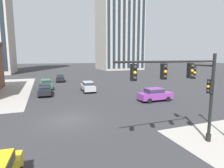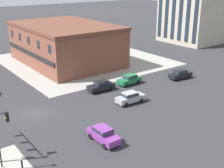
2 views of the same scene
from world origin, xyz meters
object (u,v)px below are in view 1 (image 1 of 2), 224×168
Objects in this scene: car_cross_eastbound at (88,86)px; car_parked_curb at (60,78)px; car_main_southbound_far at (155,94)px; traffic_signal_main at (191,84)px; car_cross_westbound at (45,89)px; car_main_northbound_far at (46,84)px.

car_cross_eastbound and car_parked_curb have the same top height.
car_main_southbound_far is 11.44m from car_cross_eastbound.
traffic_signal_main is at bearing -113.40° from car_main_southbound_far.
car_cross_westbound is 15.45m from car_parked_curb.
traffic_signal_main is at bearing -84.82° from car_cross_eastbound.
car_main_southbound_far is 0.99× the size of car_cross_eastbound.
car_cross_westbound is (-13.12, 8.83, 0.00)m from car_main_southbound_far.
car_cross_eastbound is 14.80m from car_parked_curb.
car_main_southbound_far is at bearing -55.30° from car_cross_eastbound.
car_main_northbound_far is 1.01× the size of car_cross_westbound.
car_main_southbound_far is at bearing -33.93° from car_cross_westbound.
car_cross_westbound is at bearing -174.98° from car_cross_eastbound.
car_parked_curb is (-4.94, 34.69, -3.00)m from traffic_signal_main.
car_main_northbound_far and car_parked_curb have the same top height.
car_main_northbound_far is at bearing -109.20° from car_parked_curb.
car_main_northbound_far is 9.83m from car_parked_curb.
car_main_northbound_far is 8.19m from car_cross_eastbound.
car_cross_eastbound is 0.99× the size of car_parked_curb.
car_main_northbound_far is 19.45m from car_main_southbound_far.
car_main_northbound_far is at bearing 140.70° from car_cross_eastbound.
car_main_southbound_far is at bearing -68.06° from car_parked_curb.
car_main_northbound_far is 1.01× the size of car_cross_eastbound.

